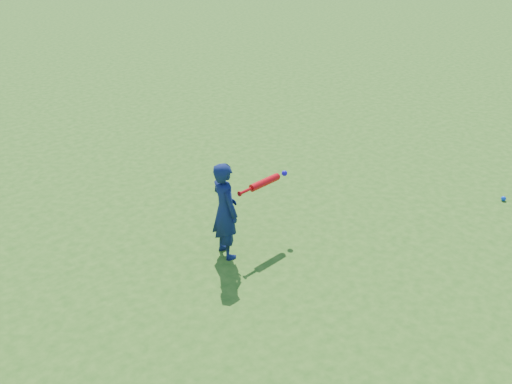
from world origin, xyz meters
The scene contains 4 objects.
ground centered at (0.00, 0.00, 0.00)m, with size 80.00×80.00×0.00m, color #2D6217.
child centered at (-0.66, 0.13, 0.60)m, with size 0.44×0.29×1.20m, color #0F1C4A.
ground_ball_blue centered at (3.11, -1.33, 0.03)m, with size 0.07×0.07×0.07m, color blue.
bat_swing centered at (-0.03, 0.13, 0.77)m, with size 0.80×0.13×0.09m.
Camera 1 is at (-4.03, -4.45, 3.87)m, focal length 40.00 mm.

